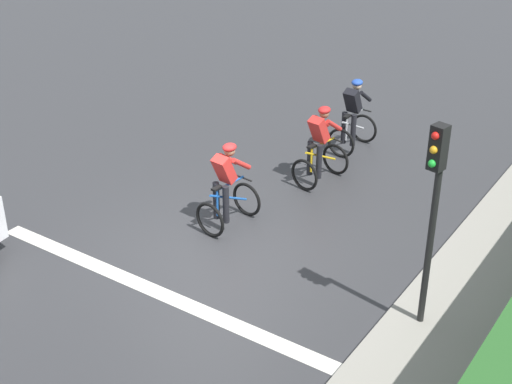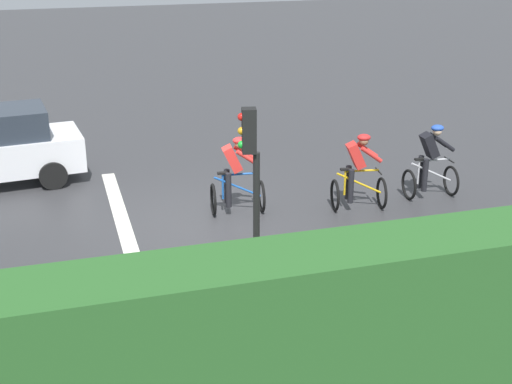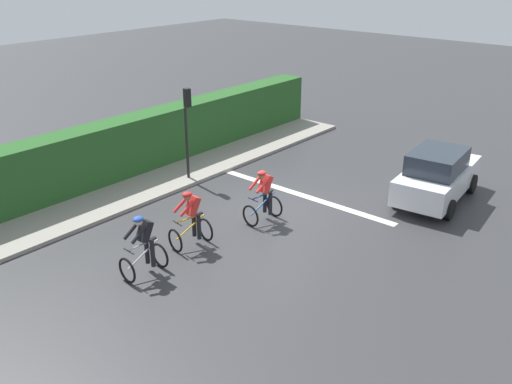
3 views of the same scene
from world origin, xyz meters
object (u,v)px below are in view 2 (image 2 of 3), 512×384
(cyclist_second, at_px, (358,174))
(cyclist_lead, at_px, (430,163))
(traffic_light_near_crossing, at_px, (252,184))
(cyclist_mid, at_px, (235,177))

(cyclist_second, bearing_deg, cyclist_lead, 95.96)
(cyclist_lead, height_order, cyclist_second, same)
(traffic_light_near_crossing, bearing_deg, cyclist_lead, 126.47)
(traffic_light_near_crossing, bearing_deg, cyclist_mid, 168.43)
(cyclist_lead, relative_size, cyclist_second, 1.00)
(cyclist_second, xyz_separation_m, cyclist_mid, (-0.52, -2.52, 0.00))
(cyclist_second, distance_m, traffic_light_near_crossing, 5.16)
(cyclist_second, bearing_deg, traffic_light_near_crossing, -42.76)
(cyclist_lead, height_order, cyclist_mid, same)
(cyclist_second, bearing_deg, cyclist_mid, -101.67)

